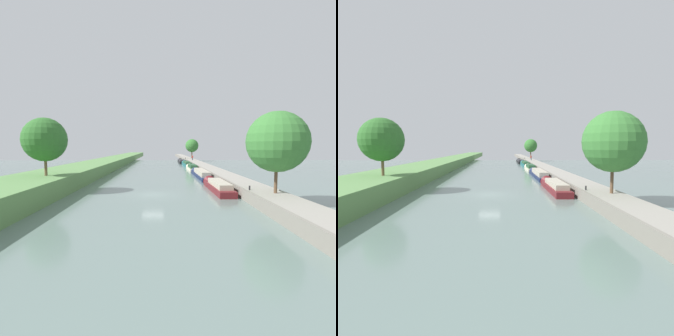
{
  "view_description": "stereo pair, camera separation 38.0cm",
  "coord_description": "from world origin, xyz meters",
  "views": [
    {
      "loc": [
        0.97,
        -30.76,
        5.67
      ],
      "look_at": [
        2.49,
        26.43,
        1.0
      ],
      "focal_mm": 28.02,
      "sensor_mm": 36.0,
      "label": 1
    },
    {
      "loc": [
        1.35,
        -30.77,
        5.67
      ],
      "look_at": [
        2.49,
        26.43,
        1.0
      ],
      "focal_mm": 28.02,
      "sensor_mm": 36.0,
      "label": 2
    }
  ],
  "objects": [
    {
      "name": "ground_plane",
      "position": [
        0.0,
        0.0,
        0.0
      ],
      "size": [
        160.0,
        160.0,
        0.0
      ],
      "primitive_type": "plane",
      "color": "slate"
    },
    {
      "name": "left_grassy_bank",
      "position": [
        -14.03,
        0.0,
        1.08
      ],
      "size": [
        8.2,
        260.0,
        2.17
      ],
      "color": "#5B894C",
      "rests_on": "ground_plane"
    },
    {
      "name": "right_towpath",
      "position": [
        11.69,
        0.0,
        0.57
      ],
      "size": [
        3.53,
        260.0,
        1.14
      ],
      "color": "gray",
      "rests_on": "ground_plane"
    },
    {
      "name": "stone_quay",
      "position": [
        9.8,
        0.0,
        0.6
      ],
      "size": [
        0.25,
        260.0,
        1.19
      ],
      "color": "gray",
      "rests_on": "ground_plane"
    },
    {
      "name": "narrowboat_maroon",
      "position": [
        8.3,
        2.92,
        0.55
      ],
      "size": [
        1.95,
        11.63,
        1.91
      ],
      "color": "maroon",
      "rests_on": "ground_plane"
    },
    {
      "name": "narrowboat_navy",
      "position": [
        8.42,
        18.06,
        0.58
      ],
      "size": [
        1.88,
        15.91,
        2.03
      ],
      "color": "#141E42",
      "rests_on": "ground_plane"
    },
    {
      "name": "narrowboat_cream",
      "position": [
        8.52,
        33.31,
        0.55
      ],
      "size": [
        1.94,
        11.04,
        1.99
      ],
      "color": "beige",
      "rests_on": "ground_plane"
    },
    {
      "name": "narrowboat_teal",
      "position": [
        8.58,
        47.09,
        0.56
      ],
      "size": [
        1.85,
        14.79,
        1.82
      ],
      "color": "#195B60",
      "rests_on": "ground_plane"
    },
    {
      "name": "narrowboat_black",
      "position": [
        8.24,
        62.2,
        0.45
      ],
      "size": [
        2.1,
        13.41,
        2.0
      ],
      "color": "black",
      "rests_on": "ground_plane"
    },
    {
      "name": "tree_rightbank_near",
      "position": [
        12.14,
        -5.76,
        6.14
      ],
      "size": [
        5.88,
        5.88,
        7.94
      ],
      "color": "brown",
      "rests_on": "right_towpath"
    },
    {
      "name": "tree_rightbank_midnear",
      "position": [
        12.89,
        70.28,
        6.05
      ],
      "size": [
        5.05,
        5.05,
        7.44
      ],
      "color": "brown",
      "rests_on": "right_towpath"
    },
    {
      "name": "tree_leftbank_downstream",
      "position": [
        -12.97,
        1.16,
        6.51
      ],
      "size": [
        5.24,
        5.24,
        6.97
      ],
      "color": "brown",
      "rests_on": "left_grassy_bank"
    },
    {
      "name": "person_walking",
      "position": [
        11.52,
        56.61,
        2.02
      ],
      "size": [
        0.34,
        0.34,
        1.66
      ],
      "color": "#282D42",
      "rests_on": "right_towpath"
    },
    {
      "name": "mooring_bollard_near",
      "position": [
        10.23,
        -3.89,
        1.37
      ],
      "size": [
        0.16,
        0.16,
        0.45
      ],
      "color": "black",
      "rests_on": "right_towpath"
    },
    {
      "name": "mooring_bollard_far",
      "position": [
        10.23,
        67.69,
        1.37
      ],
      "size": [
        0.16,
        0.16,
        0.45
      ],
      "color": "black",
      "rests_on": "right_towpath"
    }
  ]
}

